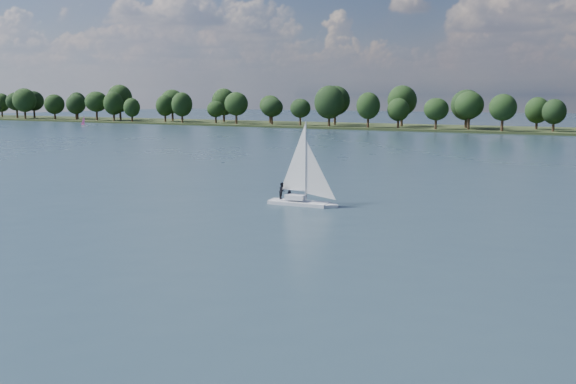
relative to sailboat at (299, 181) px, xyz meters
name	(u,v)px	position (x,y,z in m)	size (l,w,h in m)	color
ground	(493,163)	(10.59, 57.04, -2.77)	(700.00, 700.00, 0.00)	#233342
far_shore	(557,132)	(10.59, 169.04, -2.77)	(660.00, 40.00, 1.50)	black
sailboat	(299,181)	(0.00, 0.00, 0.00)	(7.64, 2.50, 9.93)	silver
dinghy_pink	(85,123)	(-159.06, 123.39, -1.66)	(3.15, 2.25, 4.70)	white
pontoon	(81,122)	(-192.15, 153.57, -2.77)	(4.00, 2.00, 0.50)	#4F5153
treeline	(531,107)	(2.58, 165.19, 5.46)	(563.06, 73.67, 18.57)	black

